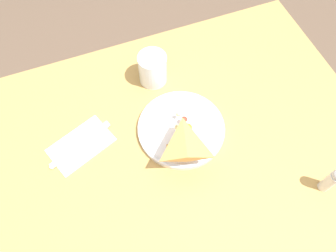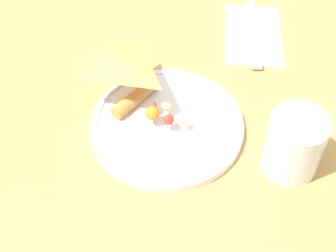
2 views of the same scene
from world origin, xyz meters
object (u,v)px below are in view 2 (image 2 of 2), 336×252
plate_pizza (165,123)px  butter_knife (254,36)px  dining_table (151,144)px  milk_glass (294,145)px  napkin_folded (253,35)px

plate_pizza → butter_knife: 0.29m
dining_table → milk_glass: bearing=-92.7°
napkin_folded → plate_pizza: bearing=168.3°
dining_table → napkin_folded: bearing=-20.8°
milk_glass → butter_knife: size_ratio=0.52×
plate_pizza → milk_glass: milk_glass is taller
napkin_folded → butter_knife: 0.01m
dining_table → milk_glass: (-0.01, -0.25, 0.15)m
plate_pizza → milk_glass: size_ratio=2.45×
dining_table → plate_pizza: (-0.03, -0.04, 0.11)m
plate_pizza → napkin_folded: plate_pizza is taller
milk_glass → butter_knife: 0.31m
milk_glass → napkin_folded: size_ratio=0.51×
dining_table → milk_glass: size_ratio=11.05×
milk_glass → dining_table: bearing=87.3°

